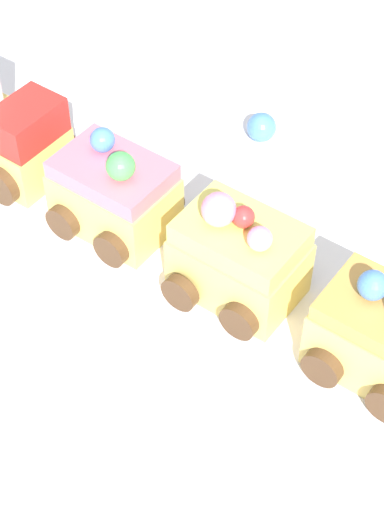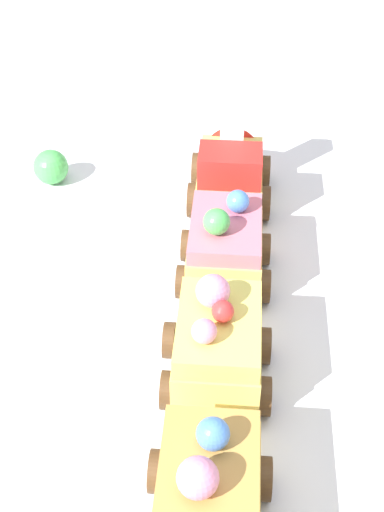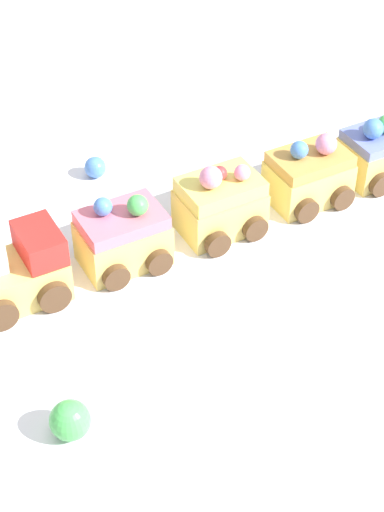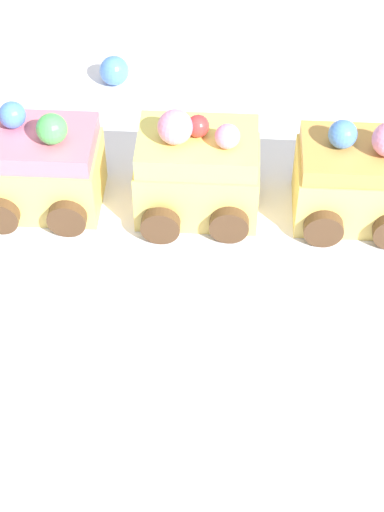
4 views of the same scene
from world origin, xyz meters
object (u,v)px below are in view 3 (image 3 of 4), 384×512
Objects in this scene: cake_train_locomotive at (7,276)px; cake_car_caramel at (309,176)px; cake_car_strawberry at (123,238)px; gumball_green at (70,420)px; gumball_blue at (95,167)px; cake_car_lemon at (220,204)px; cake_car_blueberry at (381,152)px.

cake_car_caramel is (-0.31, -0.08, -0.00)m from cake_train_locomotive.
cake_train_locomotive is 1.33× the size of cake_car_strawberry.
gumball_blue is at bearing -101.39° from gumball_green.
cake_car_strawberry and cake_car_caramel have the same top height.
cake_car_caramel is at bearing 179.97° from cake_train_locomotive.
cake_car_strawberry is at bearing -0.04° from cake_car_caramel.
gumball_blue is (0.11, -0.11, -0.02)m from cake_car_lemon.
cake_car_strawberry is at bearing 179.98° from cake_train_locomotive.
gumball_blue is 0.72× the size of gumball_green.
cake_train_locomotive is at bearing -0.03° from cake_car_blueberry.
cake_car_lemon reaches higher than gumball_blue.
cake_car_strawberry is 2.84× the size of gumball_green.
gumball_blue is (-0.10, -0.17, -0.02)m from cake_train_locomotive.
gumball_green is at bearing 53.69° from cake_car_strawberry.
cake_car_blueberry is at bearing -143.39° from gumball_green.
cake_car_strawberry is (-0.11, -0.03, -0.00)m from cake_train_locomotive.
cake_car_lemon reaches higher than cake_car_blueberry.
gumball_blue is 0.34m from gumball_green.
cake_car_lemon is (-0.21, -0.06, 0.00)m from cake_train_locomotive.
gumball_blue is at bearing -135.85° from cake_train_locomotive.
cake_car_lemon is at bearing 179.89° from cake_car_strawberry.
cake_car_caramel is 0.36m from gumball_green.
gumball_green is at bearing 26.59° from cake_car_caramel.
cake_car_blueberry reaches higher than gumball_blue.
cake_car_strawberry is at bearing -0.11° from cake_car_lemon.
cake_car_blueberry is 0.45m from gumball_green.
cake_train_locomotive is 0.16m from gumball_green.
gumball_blue is at bearing -102.68° from cake_car_strawberry.
cake_train_locomotive is at bearing -0.02° from cake_car_strawberry.
cake_car_caramel is 0.09m from cake_car_blueberry.
cake_car_caramel is (-0.10, -0.03, -0.00)m from cake_car_lemon.
gumball_green is at bearing 36.22° from cake_car_lemon.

